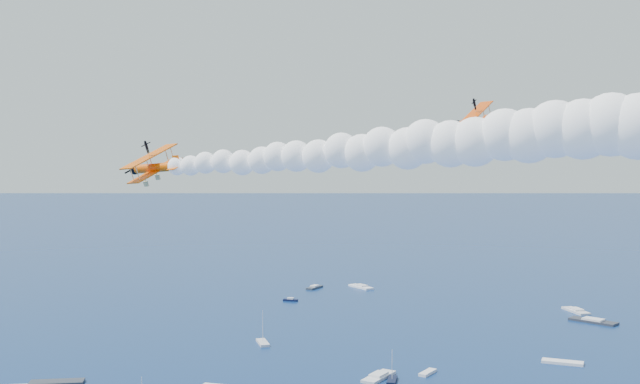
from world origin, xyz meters
The scene contains 4 objects.
biplane_lead centered at (18.91, 32.24, 57.51)m, with size 7.69×8.63×5.20m, color #EC4604, non-canonical shape.
biplane_trail centered at (-15.14, 8.25, 51.75)m, with size 8.50×9.53×5.74m, color #F65A05, non-canonical shape.
smoke_trail_trail centered at (20.24, 11.17, 54.50)m, with size 71.61×12.18×12.33m, color white, non-canonical shape.
spectator_boats centered at (-11.79, 124.18, 0.35)m, with size 239.92×178.31×0.70m.
Camera 1 is at (57.49, -61.62, 53.82)m, focal length 43.47 mm.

